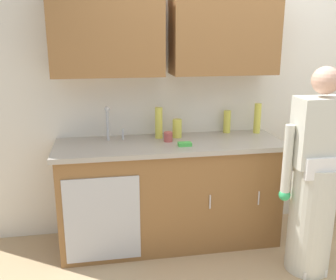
{
  "coord_description": "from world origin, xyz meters",
  "views": [
    {
      "loc": [
        -1.12,
        -2.42,
        1.83
      ],
      "look_at": [
        -0.59,
        0.55,
        1.0
      ],
      "focal_mm": 40.8,
      "sensor_mm": 36.0,
      "label": 1
    }
  ],
  "objects_px": {
    "sink": "(113,146)",
    "person_at_sink": "(314,189)",
    "cup_by_sink": "(168,137)",
    "sponge": "(185,144)",
    "bottle_dish_liquid": "(257,118)",
    "bottle_soap": "(159,123)",
    "bottle_water_tall": "(227,122)",
    "bottle_water_short": "(177,128)"
  },
  "relations": [
    {
      "from": "sink",
      "to": "bottle_dish_liquid",
      "type": "relative_size",
      "value": 1.79
    },
    {
      "from": "person_at_sink",
      "to": "bottle_dish_liquid",
      "type": "xyz_separation_m",
      "value": [
        -0.15,
        0.81,
        0.39
      ]
    },
    {
      "from": "bottle_dish_liquid",
      "to": "sponge",
      "type": "bearing_deg",
      "value": -157.57
    },
    {
      "from": "bottle_water_short",
      "to": "bottle_soap",
      "type": "bearing_deg",
      "value": 178.18
    },
    {
      "from": "bottle_soap",
      "to": "sponge",
      "type": "bearing_deg",
      "value": -59.15
    },
    {
      "from": "bottle_water_short",
      "to": "bottle_dish_liquid",
      "type": "height_order",
      "value": "bottle_dish_liquid"
    },
    {
      "from": "bottle_water_short",
      "to": "bottle_water_tall",
      "type": "distance_m",
      "value": 0.51
    },
    {
      "from": "bottle_soap",
      "to": "bottle_dish_liquid",
      "type": "bearing_deg",
      "value": 1.49
    },
    {
      "from": "bottle_soap",
      "to": "sponge",
      "type": "relative_size",
      "value": 2.51
    },
    {
      "from": "sink",
      "to": "bottle_dish_liquid",
      "type": "bearing_deg",
      "value": 7.07
    },
    {
      "from": "bottle_water_short",
      "to": "cup_by_sink",
      "type": "xyz_separation_m",
      "value": [
        -0.1,
        -0.13,
        -0.04
      ]
    },
    {
      "from": "sink",
      "to": "bottle_water_tall",
      "type": "distance_m",
      "value": 1.1
    },
    {
      "from": "bottle_soap",
      "to": "bottle_water_tall",
      "type": "height_order",
      "value": "bottle_soap"
    },
    {
      "from": "sink",
      "to": "bottle_dish_liquid",
      "type": "xyz_separation_m",
      "value": [
        1.35,
        0.17,
        0.15
      ]
    },
    {
      "from": "cup_by_sink",
      "to": "sponge",
      "type": "xyz_separation_m",
      "value": [
        0.11,
        -0.16,
        -0.03
      ]
    },
    {
      "from": "bottle_water_short",
      "to": "bottle_dish_liquid",
      "type": "relative_size",
      "value": 0.59
    },
    {
      "from": "bottle_water_short",
      "to": "bottle_water_tall",
      "type": "height_order",
      "value": "bottle_water_tall"
    },
    {
      "from": "sink",
      "to": "person_at_sink",
      "type": "xyz_separation_m",
      "value": [
        1.49,
        -0.64,
        -0.23
      ]
    },
    {
      "from": "sink",
      "to": "cup_by_sink",
      "type": "distance_m",
      "value": 0.48
    },
    {
      "from": "sink",
      "to": "bottle_soap",
      "type": "relative_size",
      "value": 1.81
    },
    {
      "from": "bottle_water_short",
      "to": "cup_by_sink",
      "type": "relative_size",
      "value": 1.96
    },
    {
      "from": "sink",
      "to": "bottle_water_short",
      "type": "relative_size",
      "value": 3.05
    },
    {
      "from": "bottle_soap",
      "to": "bottle_water_tall",
      "type": "bearing_deg",
      "value": 7.27
    },
    {
      "from": "bottle_water_tall",
      "to": "bottle_dish_liquid",
      "type": "distance_m",
      "value": 0.28
    },
    {
      "from": "bottle_soap",
      "to": "cup_by_sink",
      "type": "relative_size",
      "value": 3.31
    },
    {
      "from": "person_at_sink",
      "to": "sponge",
      "type": "height_order",
      "value": "person_at_sink"
    },
    {
      "from": "bottle_water_short",
      "to": "bottle_dish_liquid",
      "type": "bearing_deg",
      "value": 2.2
    },
    {
      "from": "bottle_dish_liquid",
      "to": "sponge",
      "type": "height_order",
      "value": "bottle_dish_liquid"
    },
    {
      "from": "bottle_dish_liquid",
      "to": "person_at_sink",
      "type": "bearing_deg",
      "value": -79.7
    },
    {
      "from": "sponge",
      "to": "cup_by_sink",
      "type": "bearing_deg",
      "value": 125.2
    },
    {
      "from": "bottle_water_short",
      "to": "bottle_water_tall",
      "type": "bearing_deg",
      "value": 10.25
    },
    {
      "from": "bottle_water_short",
      "to": "sponge",
      "type": "bearing_deg",
      "value": -88.45
    },
    {
      "from": "sink",
      "to": "bottle_water_tall",
      "type": "height_order",
      "value": "sink"
    },
    {
      "from": "bottle_soap",
      "to": "cup_by_sink",
      "type": "distance_m",
      "value": 0.17
    },
    {
      "from": "cup_by_sink",
      "to": "sponge",
      "type": "height_order",
      "value": "cup_by_sink"
    },
    {
      "from": "bottle_dish_liquid",
      "to": "cup_by_sink",
      "type": "relative_size",
      "value": 3.35
    },
    {
      "from": "bottle_dish_liquid",
      "to": "sponge",
      "type": "relative_size",
      "value": 2.54
    },
    {
      "from": "bottle_water_short",
      "to": "bottle_water_tall",
      "type": "xyz_separation_m",
      "value": [
        0.5,
        0.09,
        0.02
      ]
    },
    {
      "from": "bottle_water_tall",
      "to": "sponge",
      "type": "bearing_deg",
      "value": -142.5
    },
    {
      "from": "sink",
      "to": "person_at_sink",
      "type": "bearing_deg",
      "value": -23.23
    },
    {
      "from": "bottle_water_tall",
      "to": "cup_by_sink",
      "type": "xyz_separation_m",
      "value": [
        -0.6,
        -0.22,
        -0.06
      ]
    },
    {
      "from": "sink",
      "to": "sponge",
      "type": "xyz_separation_m",
      "value": [
        0.58,
        -0.15,
        0.03
      ]
    }
  ]
}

